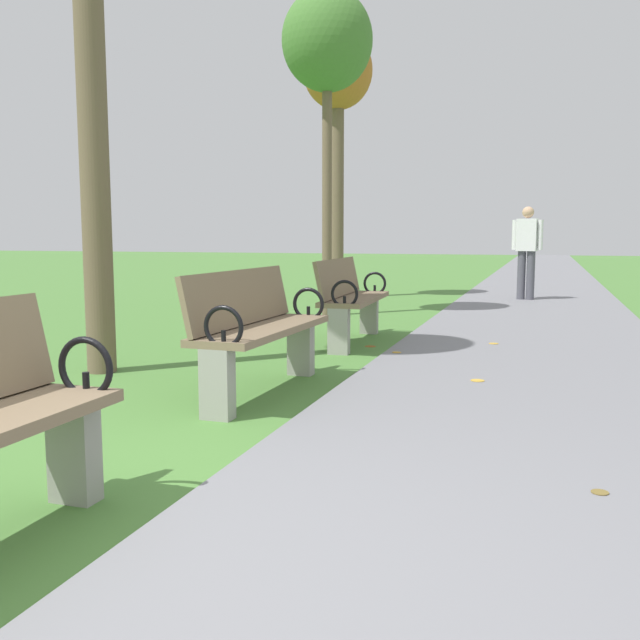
{
  "coord_description": "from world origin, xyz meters",
  "views": [
    {
      "loc": [
        1.46,
        -1.83,
        1.15
      ],
      "look_at": [
        -0.05,
        2.86,
        0.55
      ],
      "focal_mm": 39.27,
      "sensor_mm": 36.0,
      "label": 1
    }
  ],
  "objects_px": {
    "tree_3": "(338,82)",
    "pedestrian_walking": "(527,248)",
    "park_bench_2": "(258,328)",
    "park_bench_3": "(351,298)",
    "tree_2": "(327,45)"
  },
  "relations": [
    {
      "from": "park_bench_2",
      "to": "tree_3",
      "type": "xyz_separation_m",
      "value": [
        -1.67,
        7.66,
        3.36
      ]
    },
    {
      "from": "park_bench_3",
      "to": "tree_3",
      "type": "distance_m",
      "value": 6.35
    },
    {
      "from": "park_bench_2",
      "to": "tree_2",
      "type": "distance_m",
      "value": 5.96
    },
    {
      "from": "tree_3",
      "to": "pedestrian_walking",
      "type": "distance_m",
      "value": 4.44
    },
    {
      "from": "park_bench_3",
      "to": "pedestrian_walking",
      "type": "bearing_deg",
      "value": 73.74
    },
    {
      "from": "park_bench_3",
      "to": "tree_3",
      "type": "relative_size",
      "value": 0.34
    },
    {
      "from": "park_bench_3",
      "to": "pedestrian_walking",
      "type": "distance_m",
      "value": 5.88
    },
    {
      "from": "pedestrian_walking",
      "to": "tree_3",
      "type": "bearing_deg",
      "value": -171.22
    },
    {
      "from": "park_bench_2",
      "to": "pedestrian_walking",
      "type": "bearing_deg",
      "value": 78.63
    },
    {
      "from": "tree_3",
      "to": "pedestrian_walking",
      "type": "height_order",
      "value": "tree_3"
    },
    {
      "from": "park_bench_2",
      "to": "tree_3",
      "type": "bearing_deg",
      "value": 102.28
    },
    {
      "from": "park_bench_2",
      "to": "pedestrian_walking",
      "type": "distance_m",
      "value": 8.35
    },
    {
      "from": "tree_2",
      "to": "tree_3",
      "type": "bearing_deg",
      "value": 103.54
    },
    {
      "from": "tree_2",
      "to": "tree_3",
      "type": "height_order",
      "value": "tree_3"
    },
    {
      "from": "tree_2",
      "to": "tree_3",
      "type": "xyz_separation_m",
      "value": [
        -0.67,
        2.76,
        0.11
      ]
    }
  ]
}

